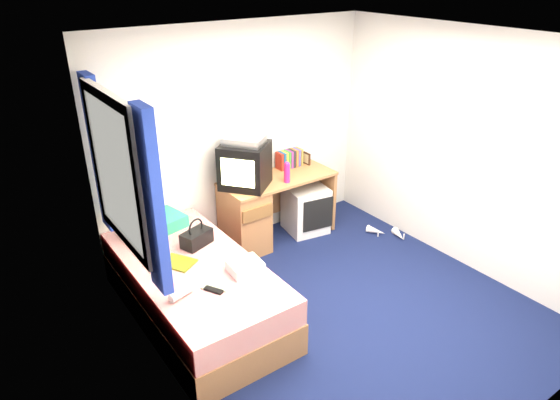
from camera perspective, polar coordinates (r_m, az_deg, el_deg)
ground at (r=4.77m, az=6.67°, el=-12.20°), size 3.40×3.40×0.00m
room_shell at (r=4.05m, az=7.71°, el=4.23°), size 3.40×3.40×3.40m
bed at (r=4.59m, az=-9.67°, el=-10.01°), size 1.01×2.00×0.54m
pillow at (r=4.99m, az=-14.09°, el=-2.79°), size 0.62×0.47×0.12m
desk at (r=5.54m, az=-2.65°, el=-1.28°), size 1.30×0.55×0.75m
storage_cube at (r=5.88m, az=2.94°, el=-1.00°), size 0.51×0.51×0.56m
crt_tv at (r=5.24m, az=-4.04°, el=3.98°), size 0.64×0.64×0.47m
vcr at (r=5.15m, az=-4.12°, el=6.82°), size 0.47×0.49×0.08m
book_row at (r=5.78m, az=1.08°, el=4.73°), size 0.31×0.13×0.20m
picture_frame at (r=5.88m, az=3.07°, el=4.77°), size 0.02×0.12×0.14m
pink_water_bottle at (r=5.37m, az=0.80°, el=3.09°), size 0.08×0.08×0.21m
aerosol_can at (r=5.46m, az=-2.00°, el=3.33°), size 0.05×0.05×0.18m
handbag at (r=4.66m, az=-9.52°, el=-4.24°), size 0.32×0.25×0.27m
towel at (r=4.26m, az=-4.00°, el=-7.58°), size 0.29×0.25×0.09m
magazine at (r=4.46m, az=-11.58°, el=-7.02°), size 0.32×0.35×0.01m
water_bottle at (r=4.03m, az=-11.25°, el=-10.40°), size 0.21×0.12×0.07m
colour_swatch_fan at (r=4.10m, az=-7.51°, el=-9.95°), size 0.19×0.20×0.01m
remote_control at (r=4.07m, az=-7.60°, el=-10.17°), size 0.12×0.16×0.02m
window_assembly at (r=4.07m, az=-17.77°, el=2.78°), size 0.11×1.42×1.40m
white_heels at (r=5.98m, az=12.17°, el=-3.69°), size 0.32×0.46×0.09m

